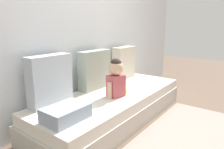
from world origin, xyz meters
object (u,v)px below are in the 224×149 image
(couch, at_px, (114,106))
(throw_pillow_right, at_px, (124,63))
(banana, at_px, (126,90))
(throw_pillow_center, at_px, (95,70))
(folded_blanket, at_px, (66,113))
(throw_pillow_left, at_px, (50,80))
(toddler, at_px, (116,77))

(couch, height_order, throw_pillow_right, throw_pillow_right)
(banana, bearing_deg, throw_pillow_center, 108.01)
(banana, height_order, folded_blanket, folded_blanket)
(throw_pillow_center, height_order, banana, throw_pillow_center)
(throw_pillow_left, distance_m, throw_pillow_right, 1.44)
(throw_pillow_center, relative_size, toddler, 1.12)
(throw_pillow_left, height_order, throw_pillow_center, throw_pillow_left)
(throw_pillow_left, xyz_separation_m, throw_pillow_center, (0.72, 0.00, -0.01))
(banana, bearing_deg, throw_pillow_right, 35.97)
(couch, height_order, throw_pillow_left, throw_pillow_left)
(couch, xyz_separation_m, throw_pillow_center, (0.00, 0.33, 0.44))
(toddler, bearing_deg, throw_pillow_right, 27.42)
(throw_pillow_right, bearing_deg, throw_pillow_left, 180.00)
(banana, distance_m, folded_blanket, 1.02)
(toddler, bearing_deg, throw_pillow_left, 146.67)
(folded_blanket, bearing_deg, throw_pillow_center, 26.16)
(throw_pillow_left, distance_m, banana, 0.99)
(throw_pillow_center, bearing_deg, toddler, -101.49)
(throw_pillow_center, relative_size, banana, 3.06)
(toddler, bearing_deg, throw_pillow_center, 78.51)
(couch, xyz_separation_m, banana, (0.14, -0.10, 0.20))
(toddler, bearing_deg, couch, 47.17)
(throw_pillow_right, distance_m, banana, 0.76)
(toddler, xyz_separation_m, banana, (0.22, -0.01, -0.23))
(toddler, xyz_separation_m, folded_blanket, (-0.79, -0.01, -0.18))
(throw_pillow_left, relative_size, toddler, 1.16)
(couch, distance_m, throw_pillow_left, 0.91)
(throw_pillow_left, distance_m, throw_pillow_center, 0.72)
(couch, bearing_deg, banana, -35.16)
(throw_pillow_right, bearing_deg, couch, -155.64)
(throw_pillow_left, xyz_separation_m, banana, (0.86, -0.42, -0.25))
(throw_pillow_left, height_order, banana, throw_pillow_left)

